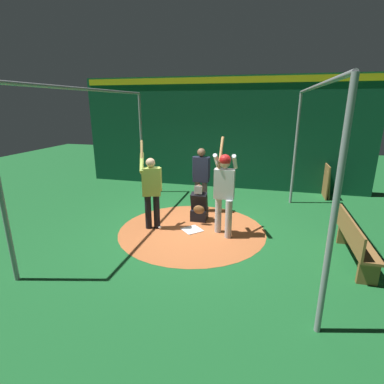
{
  "coord_description": "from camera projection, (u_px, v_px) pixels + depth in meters",
  "views": [
    {
      "loc": [
        6.22,
        1.58,
        2.88
      ],
      "look_at": [
        0.0,
        0.0,
        0.95
      ],
      "focal_mm": 27.39,
      "sensor_mm": 36.0,
      "label": 1
    }
  ],
  "objects": [
    {
      "name": "bat_rack",
      "position": [
        325.0,
        181.0,
        9.51
      ],
      "size": [
        1.18,
        0.19,
        1.05
      ],
      "color": "olive",
      "rests_on": "ground"
    },
    {
      "name": "cage_frame",
      "position": [
        192.0,
        135.0,
        6.33
      ],
      "size": [
        5.52,
        4.88,
        3.23
      ],
      "color": "gray",
      "rests_on": "ground"
    },
    {
      "name": "back_wall",
      "position": [
        221.0,
        133.0,
        10.16
      ],
      "size": [
        0.22,
        9.95,
        3.78
      ],
      "color": "#0F472D",
      "rests_on": "ground"
    },
    {
      "name": "visitor",
      "position": [
        151.0,
        188.0,
        6.82
      ],
      "size": [
        0.54,
        0.59,
        2.08
      ],
      "rotation": [
        0.0,
        0.0,
        0.35
      ],
      "color": "black",
      "rests_on": "ground"
    },
    {
      "name": "batter",
      "position": [
        224.0,
        187.0,
        6.42
      ],
      "size": [
        0.68,
        0.49,
        2.19
      ],
      "color": "#B3B3B7",
      "rests_on": "ground"
    },
    {
      "name": "dirt_circle",
      "position": [
        192.0,
        230.0,
        6.97
      ],
      "size": [
        3.46,
        3.46,
        0.01
      ],
      "primitive_type": "cylinder",
      "color": "#B76033",
      "rests_on": "ground"
    },
    {
      "name": "catcher",
      "position": [
        199.0,
        207.0,
        7.46
      ],
      "size": [
        0.58,
        0.4,
        0.96
      ],
      "color": "black",
      "rests_on": "ground"
    },
    {
      "name": "ground_plane",
      "position": [
        192.0,
        230.0,
        6.97
      ],
      "size": [
        25.95,
        25.95,
        0.0
      ],
      "primitive_type": "plane",
      "color": "#195B28"
    },
    {
      "name": "umpire",
      "position": [
        201.0,
        177.0,
        7.93
      ],
      "size": [
        0.22,
        0.49,
        1.76
      ],
      "color": "#4C4C51",
      "rests_on": "ground"
    },
    {
      "name": "bench",
      "position": [
        354.0,
        239.0,
        5.48
      ],
      "size": [
        1.77,
        0.36,
        0.85
      ],
      "color": "olive",
      "rests_on": "ground"
    },
    {
      "name": "home_plate",
      "position": [
        192.0,
        230.0,
        6.97
      ],
      "size": [
        0.59,
        0.59,
        0.01
      ],
      "primitive_type": "cube",
      "rotation": [
        0.0,
        0.0,
        0.79
      ],
      "color": "white",
      "rests_on": "dirt_circle"
    },
    {
      "name": "baseball_0",
      "position": [
        160.0,
        227.0,
        7.02
      ],
      "size": [
        0.07,
        0.07,
        0.07
      ],
      "primitive_type": "sphere",
      "color": "white",
      "rests_on": "dirt_circle"
    }
  ]
}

